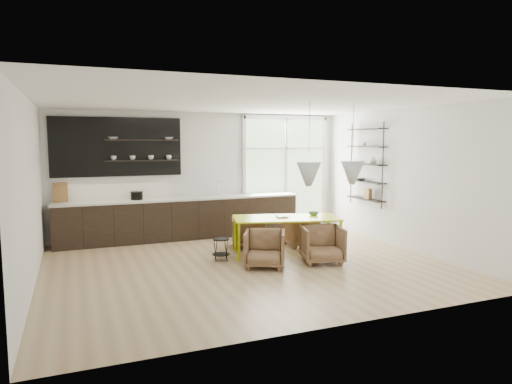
% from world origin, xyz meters
% --- Properties ---
extents(room, '(7.02, 6.01, 2.91)m').
position_xyz_m(room, '(0.58, 1.10, 1.46)').
color(room, tan).
rests_on(room, ground).
extents(kitchen_run, '(5.54, 0.69, 2.75)m').
position_xyz_m(kitchen_run, '(-0.69, 2.69, 0.60)').
color(kitchen_run, black).
rests_on(kitchen_run, ground).
extents(right_shelving, '(0.26, 1.22, 1.90)m').
position_xyz_m(right_shelving, '(3.36, 1.17, 1.65)').
color(right_shelving, black).
rests_on(right_shelving, ground).
extents(dining_table, '(2.20, 1.40, 0.74)m').
position_xyz_m(dining_table, '(0.96, 0.41, 0.69)').
color(dining_table, '#B6CE05').
rests_on(dining_table, ground).
extents(armchair_back_left, '(0.86, 0.87, 0.63)m').
position_xyz_m(armchair_back_left, '(0.51, 1.32, 0.32)').
color(armchair_back_left, brown).
rests_on(armchair_back_left, ground).
extents(armchair_back_right, '(0.65, 0.67, 0.59)m').
position_xyz_m(armchair_back_right, '(1.57, 0.98, 0.30)').
color(armchair_back_right, brown).
rests_on(armchair_back_right, ground).
extents(armchair_front_left, '(0.94, 0.95, 0.65)m').
position_xyz_m(armchair_front_left, '(0.22, -0.24, 0.33)').
color(armchair_front_left, brown).
rests_on(armchair_front_left, ground).
extents(armchair_front_right, '(0.91, 0.92, 0.68)m').
position_xyz_m(armchair_front_right, '(1.32, -0.37, 0.34)').
color(armchair_front_right, brown).
rests_on(armchair_front_right, ground).
extents(wire_stool, '(0.33, 0.33, 0.41)m').
position_xyz_m(wire_stool, '(-0.36, 0.47, 0.27)').
color(wire_stool, black).
rests_on(wire_stool, ground).
extents(table_book, '(0.30, 0.35, 0.03)m').
position_xyz_m(table_book, '(0.79, 0.52, 0.76)').
color(table_book, white).
rests_on(table_book, dining_table).
extents(table_bowl, '(0.23, 0.23, 0.06)m').
position_xyz_m(table_bowl, '(1.58, 0.44, 0.77)').
color(table_bowl, '#4C764F').
rests_on(table_bowl, dining_table).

